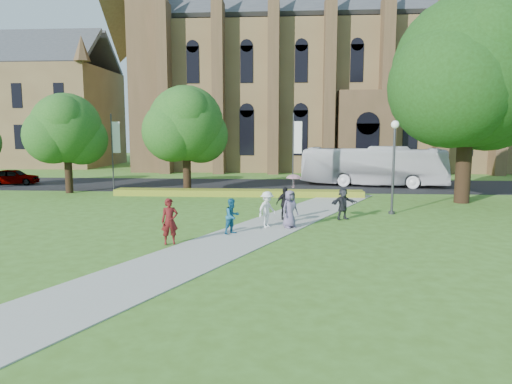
# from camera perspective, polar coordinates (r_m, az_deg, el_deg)

# --- Properties ---
(ground) EXTENTS (160.00, 160.00, 0.00)m
(ground) POSITION_cam_1_polar(r_m,az_deg,el_deg) (20.02, -0.66, -5.80)
(ground) COLOR #43681F
(ground) RESTS_ON ground
(road) EXTENTS (160.00, 10.00, 0.02)m
(road) POSITION_cam_1_polar(r_m,az_deg,el_deg) (39.72, 1.64, 0.86)
(road) COLOR black
(road) RESTS_ON ground
(footpath) EXTENTS (15.58, 28.54, 0.04)m
(footpath) POSITION_cam_1_polar(r_m,az_deg,el_deg) (20.99, -0.44, -5.12)
(footpath) COLOR #B2B2A8
(footpath) RESTS_ON ground
(flower_hedge) EXTENTS (18.00, 1.40, 0.45)m
(flower_hedge) POSITION_cam_1_polar(r_m,az_deg,el_deg) (33.11, -2.29, -0.10)
(flower_hedge) COLOR gold
(flower_hedge) RESTS_ON ground
(cathedral) EXTENTS (52.60, 18.25, 28.00)m
(cathedral) POSITION_cam_1_polar(r_m,az_deg,el_deg) (60.33, 12.37, 15.33)
(cathedral) COLOR olive
(cathedral) RESTS_ON ground
(building_west) EXTENTS (22.00, 14.00, 18.30)m
(building_west) POSITION_cam_1_polar(r_m,az_deg,el_deg) (71.12, -26.56, 10.45)
(building_west) COLOR olive
(building_west) RESTS_ON ground
(streetlamp) EXTENTS (0.44, 0.44, 5.24)m
(streetlamp) POSITION_cam_1_polar(r_m,az_deg,el_deg) (26.63, 16.85, 4.36)
(streetlamp) COLOR #38383D
(streetlamp) RESTS_ON ground
(large_tree) EXTENTS (9.60, 9.60, 13.20)m
(large_tree) POSITION_cam_1_polar(r_m,az_deg,el_deg) (32.72, 25.09, 13.41)
(large_tree) COLOR #332114
(large_tree) RESTS_ON ground
(street_tree_0) EXTENTS (5.20, 5.20, 7.50)m
(street_tree_0) POSITION_cam_1_polar(r_m,az_deg,el_deg) (37.30, -22.63, 7.35)
(street_tree_0) COLOR #332114
(street_tree_0) RESTS_ON ground
(street_tree_1) EXTENTS (5.60, 5.60, 8.05)m
(street_tree_1) POSITION_cam_1_polar(r_m,az_deg,el_deg) (34.76, -8.74, 8.44)
(street_tree_1) COLOR #332114
(street_tree_1) RESTS_ON ground
(banner_pole_0) EXTENTS (0.70, 0.10, 6.00)m
(banner_pole_0) POSITION_cam_1_polar(r_m,az_deg,el_deg) (34.65, 4.85, 5.47)
(banner_pole_0) COLOR #38383D
(banner_pole_0) RESTS_ON ground
(banner_pole_1) EXTENTS (0.70, 0.10, 6.00)m
(banner_pole_1) POSITION_cam_1_polar(r_m,az_deg,el_deg) (37.16, -17.37, 5.29)
(banner_pole_1) COLOR #38383D
(banner_pole_1) RESTS_ON ground
(tour_coach) EXTENTS (12.47, 5.29, 3.38)m
(tour_coach) POSITION_cam_1_polar(r_m,az_deg,el_deg) (40.24, 14.44, 3.15)
(tour_coach) COLOR white
(tour_coach) RESTS_ON road
(car_0) EXTENTS (4.25, 2.22, 1.38)m
(car_0) POSITION_cam_1_polar(r_m,az_deg,el_deg) (45.40, -27.99, 1.71)
(car_0) COLOR gray
(car_0) RESTS_ON road
(pedestrian_0) EXTENTS (0.80, 0.66, 1.89)m
(pedestrian_0) POSITION_cam_1_polar(r_m,az_deg,el_deg) (19.02, -10.74, -3.61)
(pedestrian_0) COLOR #551314
(pedestrian_0) RESTS_ON footpath
(pedestrian_1) EXTENTS (0.98, 0.99, 1.62)m
(pedestrian_1) POSITION_cam_1_polar(r_m,az_deg,el_deg) (20.58, -2.99, -3.04)
(pedestrian_1) COLOR #195A81
(pedestrian_1) RESTS_ON footpath
(pedestrian_2) EXTENTS (1.21, 1.28, 1.74)m
(pedestrian_2) POSITION_cam_1_polar(r_m,az_deg,el_deg) (21.98, 1.40, -2.18)
(pedestrian_2) COLOR white
(pedestrian_2) RESTS_ON footpath
(pedestrian_3) EXTENTS (1.07, 0.89, 1.71)m
(pedestrian_3) POSITION_cam_1_polar(r_m,az_deg,el_deg) (23.90, 3.59, -1.44)
(pedestrian_3) COLOR black
(pedestrian_3) RESTS_ON footpath
(pedestrian_4) EXTENTS (1.05, 0.99, 1.81)m
(pedestrian_4) POSITION_cam_1_polar(r_m,az_deg,el_deg) (21.94, 4.26, -2.13)
(pedestrian_4) COLOR slate
(pedestrian_4) RESTS_ON footpath
(pedestrian_5) EXTENTS (1.61, 1.15, 1.68)m
(pedestrian_5) POSITION_cam_1_polar(r_m,az_deg,el_deg) (24.40, 10.81, -1.41)
(pedestrian_5) COLOR #24252B
(pedestrian_5) RESTS_ON footpath
(parasol) EXTENTS (0.82, 0.82, 0.67)m
(parasol) POSITION_cam_1_polar(r_m,az_deg,el_deg) (21.87, 4.76, 1.11)
(parasol) COLOR #E7A3B3
(parasol) RESTS_ON pedestrian_4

